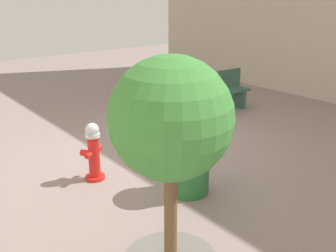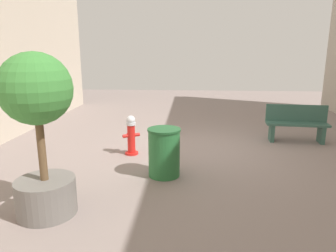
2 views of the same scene
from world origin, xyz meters
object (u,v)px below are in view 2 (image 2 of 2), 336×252
at_px(planter_tree, 39,122).
at_px(fire_hydrant, 131,135).
at_px(trash_bin, 164,152).
at_px(bench_near, 296,123).

bearing_deg(planter_tree, fire_hydrant, -104.97).
distance_m(fire_hydrant, trash_bin, 1.48).
relative_size(planter_tree, trash_bin, 2.52).
xyz_separation_m(fire_hydrant, bench_near, (-4.10, -1.35, 0.04)).
distance_m(bench_near, trash_bin, 4.14).
bearing_deg(bench_near, trash_bin, 38.18).
height_order(fire_hydrant, trash_bin, trash_bin).
xyz_separation_m(bench_near, trash_bin, (3.25, 2.56, -0.03)).
bearing_deg(bench_near, planter_tree, 40.23).
relative_size(bench_near, planter_tree, 0.68).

